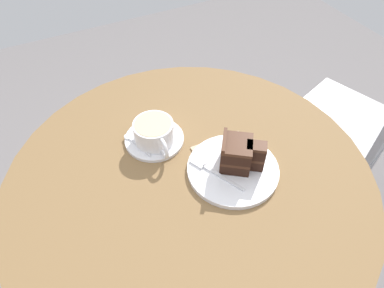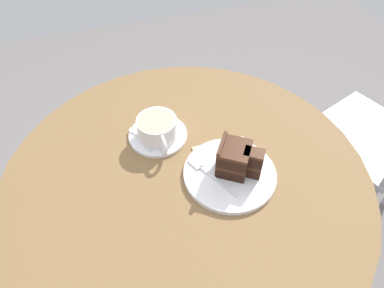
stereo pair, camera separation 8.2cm
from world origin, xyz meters
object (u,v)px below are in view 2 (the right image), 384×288
(napkin, at_px, (228,165))
(cake_plate, at_px, (230,174))
(coffee_cup, at_px, (157,128))
(cake_slice, at_px, (236,159))
(saucer, at_px, (158,135))
(fork, at_px, (207,172))
(teaspoon, at_px, (137,136))

(napkin, bearing_deg, cake_plate, -14.66)
(coffee_cup, relative_size, cake_slice, 1.22)
(saucer, height_order, cake_slice, cake_slice)
(cake_slice, bearing_deg, coffee_cup, -138.46)
(saucer, xyz_separation_m, fork, (0.16, 0.08, 0.01))
(saucer, height_order, napkin, saucer)
(coffee_cup, bearing_deg, saucer, 169.97)
(cake_plate, bearing_deg, cake_slice, 106.47)
(teaspoon, relative_size, fork, 0.71)
(cake_slice, distance_m, fork, 0.08)
(fork, bearing_deg, napkin, -102.01)
(coffee_cup, xyz_separation_m, teaspoon, (-0.02, -0.05, -0.03))
(cake_slice, bearing_deg, teaspoon, -132.64)
(saucer, relative_size, cake_plate, 0.70)
(coffee_cup, relative_size, cake_plate, 0.63)
(cake_plate, height_order, fork, fork)
(cake_plate, xyz_separation_m, cake_slice, (-0.00, 0.01, 0.04))
(cake_plate, height_order, cake_slice, cake_slice)
(teaspoon, bearing_deg, fork, -160.20)
(cake_plate, distance_m, cake_slice, 0.05)
(fork, bearing_deg, coffee_cup, 1.95)
(coffee_cup, relative_size, teaspoon, 1.36)
(teaspoon, relative_size, napkin, 0.56)
(coffee_cup, bearing_deg, teaspoon, -108.29)
(fork, bearing_deg, cake_plate, -131.79)
(cake_slice, relative_size, napkin, 0.62)
(cake_slice, distance_m, napkin, 0.05)
(saucer, relative_size, teaspoon, 1.52)
(saucer, bearing_deg, napkin, 42.60)
(teaspoon, bearing_deg, saucer, -115.23)
(coffee_cup, relative_size, napkin, 0.76)
(cake_slice, height_order, fork, cake_slice)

